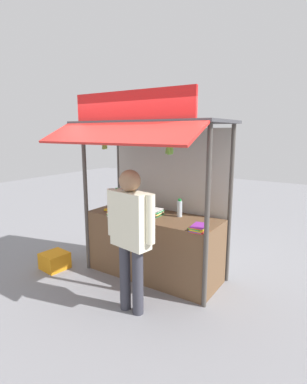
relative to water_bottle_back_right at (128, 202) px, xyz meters
name	(u,v)px	position (x,y,z in m)	size (l,w,h in m)	color
ground_plane	(153,274)	(0.48, -0.01, -1.07)	(20.00, 20.00, 0.00)	gray
stall_counter	(153,246)	(0.48, -0.01, -0.61)	(1.98, 0.74, 0.93)	brown
stall_structure	(156,170)	(0.48, 0.06, 0.51)	(2.18, 1.54, 2.62)	#4C4742
water_bottle_back_right	(128,202)	(0.00, 0.00, 0.00)	(0.09, 0.09, 0.31)	silver
water_bottle_mid_right	(180,208)	(0.82, 0.15, -0.02)	(0.07, 0.07, 0.26)	silver
water_bottle_left	(117,197)	(-0.36, 0.17, -0.01)	(0.08, 0.08, 0.30)	silver
magazine_stack_mid_left	(115,209)	(-0.20, -0.07, -0.13)	(0.26, 0.30, 0.04)	red
magazine_stack_rear_center	(153,212)	(0.46, 0.00, -0.10)	(0.26, 0.29, 0.09)	green
magazine_stack_center	(199,228)	(1.32, -0.29, -0.11)	(0.20, 0.28, 0.08)	red
magazine_stack_front_right	(119,213)	(0.05, -0.28, -0.11)	(0.25, 0.32, 0.06)	white
banana_bunch_rightmost	(169,148)	(1.00, -0.48, 0.87)	(0.11, 0.11, 0.28)	#332D23
banana_bunch_inner_right	(104,144)	(-0.01, -0.48, 0.89)	(0.09, 0.09, 0.25)	#332D23
vendor_person	(131,229)	(0.77, -0.94, -0.04)	(0.65, 0.29, 1.72)	#383842
plastic_crate	(55,261)	(-0.95, -0.69, -0.95)	(0.37, 0.37, 0.26)	orange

